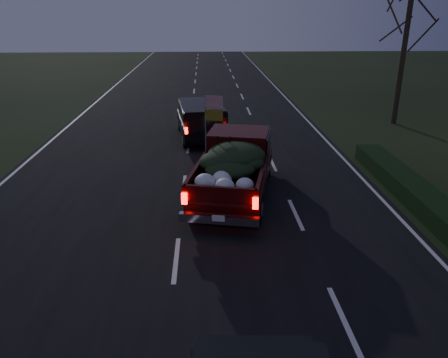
{
  "coord_description": "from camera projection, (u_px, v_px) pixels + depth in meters",
  "views": [
    {
      "loc": [
        0.79,
        -9.75,
        6.0
      ],
      "look_at": [
        1.34,
        2.36,
        1.3
      ],
      "focal_mm": 35.0,
      "sensor_mm": 36.0,
      "label": 1
    }
  ],
  "objects": [
    {
      "name": "ground",
      "position": [
        176.0,
        260.0,
        11.22
      ],
      "size": [
        120.0,
        120.0,
        0.0
      ],
      "primitive_type": "plane",
      "color": "black",
      "rests_on": "ground"
    },
    {
      "name": "road_asphalt",
      "position": [
        176.0,
        260.0,
        11.21
      ],
      "size": [
        14.0,
        120.0,
        0.02
      ],
      "primitive_type": "cube",
      "color": "black",
      "rests_on": "ground"
    },
    {
      "name": "hedge_row",
      "position": [
        421.0,
        197.0,
        14.23
      ],
      "size": [
        1.0,
        10.0,
        0.6
      ],
      "primitive_type": "cube",
      "color": "black",
      "rests_on": "ground"
    },
    {
      "name": "bare_tree_far",
      "position": [
        407.0,
        26.0,
        22.85
      ],
      "size": [
        3.6,
        3.6,
        7.0
      ],
      "color": "black",
      "rests_on": "ground"
    },
    {
      "name": "pickup_truck",
      "position": [
        235.0,
        163.0,
        14.86
      ],
      "size": [
        3.33,
        6.11,
        3.04
      ],
      "rotation": [
        0.0,
        0.0,
        -0.21
      ],
      "color": "#3D0808",
      "rests_on": "ground"
    },
    {
      "name": "lead_suv",
      "position": [
        201.0,
        117.0,
        21.49
      ],
      "size": [
        2.64,
        5.16,
        1.42
      ],
      "rotation": [
        0.0,
        0.0,
        0.12
      ],
      "color": "black",
      "rests_on": "ground"
    }
  ]
}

